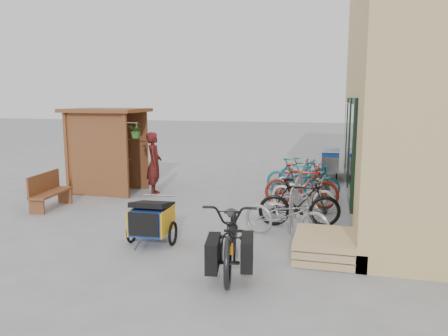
% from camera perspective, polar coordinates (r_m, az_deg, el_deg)
% --- Properties ---
extents(ground, '(80.00, 80.00, 0.00)m').
position_cam_1_polar(ground, '(9.65, -5.12, -7.15)').
color(ground, '#979799').
extents(kiosk, '(2.49, 1.65, 2.40)m').
position_cam_1_polar(kiosk, '(12.93, -15.38, 3.74)').
color(kiosk, brown).
rests_on(kiosk, ground).
extents(bike_rack, '(0.05, 5.35, 0.86)m').
position_cam_1_polar(bike_rack, '(11.37, 9.97, -2.06)').
color(bike_rack, '#A5A8AD').
rests_on(bike_rack, ground).
extents(pallet_stack, '(1.00, 1.20, 0.40)m').
position_cam_1_polar(pallet_stack, '(7.74, 12.96, -9.88)').
color(pallet_stack, tan).
rests_on(pallet_stack, ground).
extents(bench, '(0.57, 1.43, 0.88)m').
position_cam_1_polar(bench, '(11.57, -21.96, -2.74)').
color(bench, brown).
rests_on(bench, ground).
extents(shopping_carts, '(0.57, 2.26, 1.02)m').
position_cam_1_polar(shopping_carts, '(15.26, 13.74, 0.97)').
color(shopping_carts, silver).
rests_on(shopping_carts, ground).
extents(child_trailer, '(0.89, 1.48, 0.87)m').
position_cam_1_polar(child_trailer, '(8.29, -9.42, -6.52)').
color(child_trailer, navy).
rests_on(child_trailer, ground).
extents(cargo_bike, '(1.17, 2.35, 1.18)m').
position_cam_1_polar(cargo_bike, '(6.96, 1.04, -8.56)').
color(cargo_bike, black).
rests_on(cargo_bike, ground).
extents(person_kiosk, '(0.60, 0.74, 1.76)m').
position_cam_1_polar(person_kiosk, '(12.36, -9.10, 0.57)').
color(person_kiosk, maroon).
rests_on(person_kiosk, ground).
extents(bike_0, '(1.85, 1.02, 0.92)m').
position_cam_1_polar(bike_0, '(8.62, 8.13, -6.03)').
color(bike_0, '#9B9C9F').
rests_on(bike_0, ground).
extents(bike_1, '(1.79, 0.76, 1.04)m').
position_cam_1_polar(bike_1, '(9.36, 9.84, -4.46)').
color(bike_1, black).
rests_on(bike_1, ground).
extents(bike_2, '(1.75, 1.07, 0.87)m').
position_cam_1_polar(bike_2, '(10.74, 10.29, -3.18)').
color(bike_2, silver).
rests_on(bike_2, ground).
extents(bike_3, '(1.85, 0.57, 1.10)m').
position_cam_1_polar(bike_3, '(10.94, 10.09, -2.32)').
color(bike_3, maroon).
rests_on(bike_3, ground).
extents(bike_4, '(1.93, 0.97, 0.97)m').
position_cam_1_polar(bike_4, '(11.84, 10.61, -1.79)').
color(bike_4, '#216C85').
rests_on(bike_4, ground).
extents(bike_5, '(1.81, 0.90, 1.05)m').
position_cam_1_polar(bike_5, '(12.21, 9.37, -1.23)').
color(bike_5, '#216C85').
rests_on(bike_5, ground).
extents(bike_6, '(1.68, 0.99, 0.84)m').
position_cam_1_polar(bike_6, '(12.86, 10.28, -1.21)').
color(bike_6, maroon).
rests_on(bike_6, ground).
extents(bike_7, '(1.51, 0.49, 0.90)m').
position_cam_1_polar(bike_7, '(13.54, 10.29, -0.55)').
color(bike_7, '#216C85').
rests_on(bike_7, ground).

